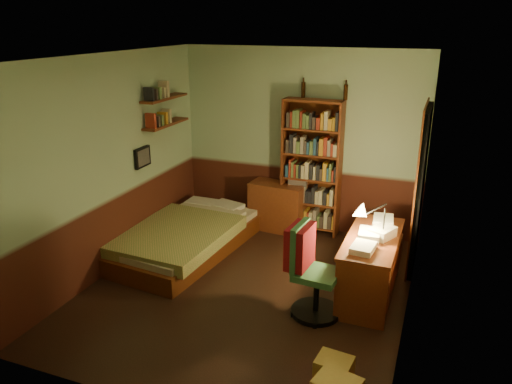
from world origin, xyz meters
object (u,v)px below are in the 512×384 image
(desk, at_px, (370,266))
(bookshelf, at_px, (311,168))
(desk_lamp, at_px, (385,211))
(office_chair, at_px, (318,267))
(mini_stereo, at_px, (298,179))
(cardboard_box_b, at_px, (334,370))
(dresser, at_px, (278,206))
(bed, at_px, (185,228))

(desk, bearing_deg, bookshelf, 126.88)
(desk_lamp, xyz_separation_m, office_chair, (-0.56, -0.60, -0.47))
(bookshelf, distance_m, desk, 1.94)
(mini_stereo, xyz_separation_m, cardboard_box_b, (1.25, -3.07, -0.67))
(mini_stereo, bearing_deg, desk, -58.19)
(office_chair, relative_size, cardboard_box_b, 3.73)
(office_chair, bearing_deg, mini_stereo, 116.80)
(mini_stereo, distance_m, desk_lamp, 2.09)
(mini_stereo, relative_size, cardboard_box_b, 0.87)
(mini_stereo, xyz_separation_m, office_chair, (0.85, -2.13, -0.21))
(dresser, xyz_separation_m, mini_stereo, (0.26, 0.12, 0.42))
(desk_lamp, height_order, office_chair, desk_lamp)
(mini_stereo, relative_size, office_chair, 0.23)
(office_chair, distance_m, cardboard_box_b, 1.11)
(bookshelf, bearing_deg, mini_stereo, 170.80)
(dresser, bearing_deg, office_chair, -56.48)
(dresser, xyz_separation_m, bookshelf, (0.46, 0.08, 0.61))
(mini_stereo, bearing_deg, office_chair, -77.07)
(bed, distance_m, desk, 2.50)
(bookshelf, xyz_separation_m, desk, (1.10, -1.48, -0.61))
(dresser, distance_m, bookshelf, 0.77)
(mini_stereo, xyz_separation_m, desk_lamp, (1.40, -1.53, 0.26))
(dresser, relative_size, bookshelf, 0.41)
(bed, relative_size, desk, 1.65)
(mini_stereo, xyz_separation_m, bookshelf, (0.20, -0.04, 0.19))
(cardboard_box_b, bearing_deg, desk_lamp, 84.28)
(bed, bearing_deg, office_chair, -17.07)
(bed, xyz_separation_m, desk_lamp, (2.59, -0.27, 0.71))
(mini_stereo, distance_m, bookshelf, 0.28)
(desk, relative_size, desk_lamp, 2.06)
(desk, bearing_deg, dresser, 138.51)
(mini_stereo, distance_m, cardboard_box_b, 3.38)
(bookshelf, relative_size, desk_lamp, 3.00)
(dresser, xyz_separation_m, cardboard_box_b, (1.51, -2.94, -0.25))
(desk_lamp, bearing_deg, bookshelf, 127.08)
(desk_lamp, bearing_deg, office_chair, -134.57)
(bed, height_order, mini_stereo, mini_stereo)
(mini_stereo, relative_size, bookshelf, 0.14)
(desk_lamp, bearing_deg, desk, 174.95)
(cardboard_box_b, bearing_deg, office_chair, 113.40)
(desk_lamp, bearing_deg, mini_stereo, 130.69)
(office_chair, bearing_deg, desk, 58.48)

